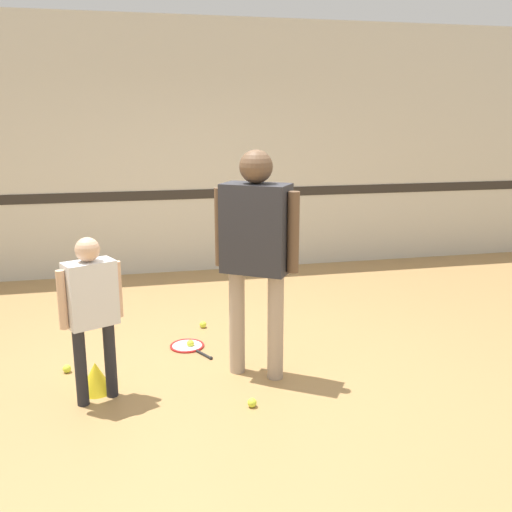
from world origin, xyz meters
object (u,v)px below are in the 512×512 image
at_px(person_instructor, 256,240).
at_px(tennis_ball_by_spare_racket, 190,343).
at_px(racket_spare_on_floor, 188,346).
at_px(tennis_ball_stray_left, 67,369).
at_px(tennis_ball_stray_right, 203,324).
at_px(tennis_ball_near_instructor, 252,403).
at_px(training_cone, 96,377).
at_px(person_student_left, 91,302).

xyz_separation_m(person_instructor, tennis_ball_by_spare_racket, (-0.45, 0.67, -1.07)).
distance_m(racket_spare_on_floor, tennis_ball_stray_left, 1.05).
xyz_separation_m(tennis_ball_by_spare_racket, tennis_ball_stray_left, (-1.03, -0.31, 0.00)).
bearing_deg(tennis_ball_stray_right, person_instructor, -76.05).
bearing_deg(racket_spare_on_floor, tennis_ball_near_instructor, -12.35).
relative_size(person_instructor, tennis_ball_near_instructor, 26.93).
height_order(tennis_ball_near_instructor, tennis_ball_stray_right, same).
xyz_separation_m(tennis_ball_near_instructor, training_cone, (-1.09, 0.49, 0.08)).
bearing_deg(person_student_left, tennis_ball_stray_left, 92.36).
distance_m(person_instructor, racket_spare_on_floor, 1.36).
distance_m(tennis_ball_by_spare_racket, tennis_ball_stray_right, 0.48).
height_order(person_instructor, person_student_left, person_instructor).
bearing_deg(racket_spare_on_floor, tennis_ball_stray_right, 128.94).
bearing_deg(tennis_ball_stray_left, person_student_left, -63.29).
distance_m(person_student_left, tennis_ball_by_spare_racket, 1.34).
height_order(racket_spare_on_floor, tennis_ball_by_spare_racket, tennis_ball_by_spare_racket).
distance_m(person_student_left, racket_spare_on_floor, 1.33).
relative_size(tennis_ball_near_instructor, tennis_ball_stray_left, 1.00).
relative_size(person_instructor, training_cone, 7.11).
relative_size(racket_spare_on_floor, tennis_ball_near_instructor, 8.22).
bearing_deg(person_instructor, racket_spare_on_floor, 158.84).
bearing_deg(training_cone, tennis_ball_stray_left, 122.61).
bearing_deg(racket_spare_on_floor, training_cone, -75.95).
height_order(person_student_left, tennis_ball_near_instructor, person_student_left).
distance_m(tennis_ball_by_spare_racket, training_cone, 1.05).
distance_m(racket_spare_on_floor, tennis_ball_by_spare_racket, 0.03).
distance_m(person_student_left, tennis_ball_near_instructor, 1.34).
bearing_deg(tennis_ball_by_spare_racket, training_cone, -138.55).
distance_m(tennis_ball_stray_left, tennis_ball_stray_right, 1.42).
distance_m(person_instructor, person_student_left, 1.28).
bearing_deg(tennis_ball_stray_left, person_instructor, -13.89).
relative_size(person_student_left, tennis_ball_near_instructor, 18.37).
distance_m(person_student_left, training_cone, 0.65).
height_order(person_instructor, racket_spare_on_floor, person_instructor).
bearing_deg(person_instructor, training_cone, -145.56).
height_order(racket_spare_on_floor, tennis_ball_near_instructor, tennis_ball_near_instructor).
height_order(tennis_ball_by_spare_racket, training_cone, training_cone).
height_order(person_student_left, tennis_ball_stray_right, person_student_left).
relative_size(racket_spare_on_floor, tennis_ball_by_spare_racket, 8.22).
bearing_deg(tennis_ball_stray_left, racket_spare_on_floor, 16.50).
xyz_separation_m(tennis_ball_near_instructor, tennis_ball_by_spare_racket, (-0.31, 1.18, 0.00)).
relative_size(racket_spare_on_floor, tennis_ball_stray_left, 8.22).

